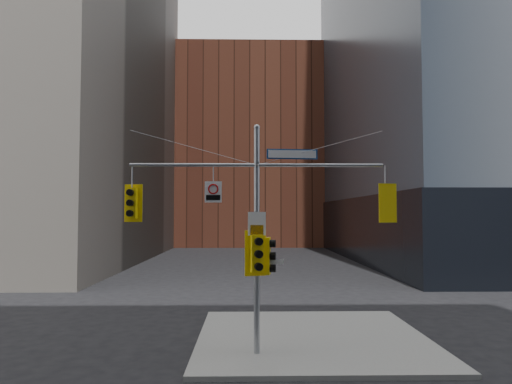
{
  "coord_description": "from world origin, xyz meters",
  "views": [
    {
      "loc": [
        -0.3,
        -12.33,
        4.45
      ],
      "look_at": [
        -0.03,
        2.0,
        5.15
      ],
      "focal_mm": 32.0,
      "sensor_mm": 36.0,
      "label": 1
    }
  ],
  "objects_px": {
    "signal_assembly": "(257,215)",
    "street_sign_blade": "(292,154)",
    "traffic_light_west_arm": "(132,203)",
    "traffic_light_pole_front": "(257,254)",
    "traffic_light_pole_side": "(267,256)",
    "regulatory_sign_arm": "(213,191)",
    "traffic_light_east_arm": "(385,203)"
  },
  "relations": [
    {
      "from": "traffic_light_west_arm",
      "to": "traffic_light_east_arm",
      "type": "bearing_deg",
      "value": 3.97
    },
    {
      "from": "traffic_light_west_arm",
      "to": "regulatory_sign_arm",
      "type": "bearing_deg",
      "value": 3.31
    },
    {
      "from": "traffic_light_pole_side",
      "to": "traffic_light_pole_front",
      "type": "relative_size",
      "value": 0.82
    },
    {
      "from": "traffic_light_pole_front",
      "to": "regulatory_sign_arm",
      "type": "bearing_deg",
      "value": 156.5
    },
    {
      "from": "traffic_light_east_arm",
      "to": "regulatory_sign_arm",
      "type": "bearing_deg",
      "value": -8.42
    },
    {
      "from": "traffic_light_east_arm",
      "to": "traffic_light_pole_front",
      "type": "bearing_deg",
      "value": -4.89
    },
    {
      "from": "traffic_light_pole_front",
      "to": "street_sign_blade",
      "type": "relative_size",
      "value": 0.87
    },
    {
      "from": "traffic_light_pole_side",
      "to": "street_sign_blade",
      "type": "height_order",
      "value": "street_sign_blade"
    },
    {
      "from": "signal_assembly",
      "to": "traffic_light_east_arm",
      "type": "xyz_separation_m",
      "value": [
        4.07,
        0.0,
        0.38
      ]
    },
    {
      "from": "traffic_light_west_arm",
      "to": "signal_assembly",
      "type": "bearing_deg",
      "value": 3.87
    },
    {
      "from": "traffic_light_west_arm",
      "to": "traffic_light_east_arm",
      "type": "height_order",
      "value": "traffic_light_east_arm"
    },
    {
      "from": "traffic_light_pole_side",
      "to": "traffic_light_pole_front",
      "type": "distance_m",
      "value": 0.43
    },
    {
      "from": "traffic_light_east_arm",
      "to": "regulatory_sign_arm",
      "type": "distance_m",
      "value": 5.45
    },
    {
      "from": "traffic_light_pole_front",
      "to": "regulatory_sign_arm",
      "type": "distance_m",
      "value": 2.38
    },
    {
      "from": "signal_assembly",
      "to": "traffic_light_east_arm",
      "type": "relative_size",
      "value": 6.55
    },
    {
      "from": "street_sign_blade",
      "to": "signal_assembly",
      "type": "bearing_deg",
      "value": 175.2
    },
    {
      "from": "traffic_light_pole_front",
      "to": "traffic_light_pole_side",
      "type": "bearing_deg",
      "value": 25.47
    },
    {
      "from": "regulatory_sign_arm",
      "to": "traffic_light_west_arm",
      "type": "bearing_deg",
      "value": 175.73
    },
    {
      "from": "traffic_light_west_arm",
      "to": "street_sign_blade",
      "type": "bearing_deg",
      "value": 3.94
    },
    {
      "from": "traffic_light_east_arm",
      "to": "street_sign_blade",
      "type": "bearing_deg",
      "value": -8.68
    },
    {
      "from": "traffic_light_west_arm",
      "to": "traffic_light_east_arm",
      "type": "xyz_separation_m",
      "value": [
        7.98,
        -0.01,
        -0.0
      ]
    },
    {
      "from": "signal_assembly",
      "to": "regulatory_sign_arm",
      "type": "xyz_separation_m",
      "value": [
        -1.37,
        -0.02,
        0.75
      ]
    },
    {
      "from": "traffic_light_east_arm",
      "to": "traffic_light_pole_front",
      "type": "relative_size",
      "value": 0.87
    },
    {
      "from": "traffic_light_pole_front",
      "to": "signal_assembly",
      "type": "bearing_deg",
      "value": 76.36
    },
    {
      "from": "traffic_light_east_arm",
      "to": "traffic_light_west_arm",
      "type": "bearing_deg",
      "value": -8.73
    },
    {
      "from": "traffic_light_west_arm",
      "to": "traffic_light_pole_side",
      "type": "height_order",
      "value": "traffic_light_west_arm"
    },
    {
      "from": "traffic_light_west_arm",
      "to": "traffic_light_pole_side",
      "type": "relative_size",
      "value": 1.03
    },
    {
      "from": "traffic_light_west_arm",
      "to": "traffic_light_pole_front",
      "type": "bearing_deg",
      "value": -0.02
    },
    {
      "from": "traffic_light_pole_side",
      "to": "traffic_light_pole_front",
      "type": "height_order",
      "value": "traffic_light_pole_front"
    },
    {
      "from": "traffic_light_pole_front",
      "to": "street_sign_blade",
      "type": "bearing_deg",
      "value": 0.17
    },
    {
      "from": "signal_assembly",
      "to": "street_sign_blade",
      "type": "height_order",
      "value": "signal_assembly"
    },
    {
      "from": "street_sign_blade",
      "to": "traffic_light_east_arm",
      "type": "bearing_deg",
      "value": -4.98
    }
  ]
}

